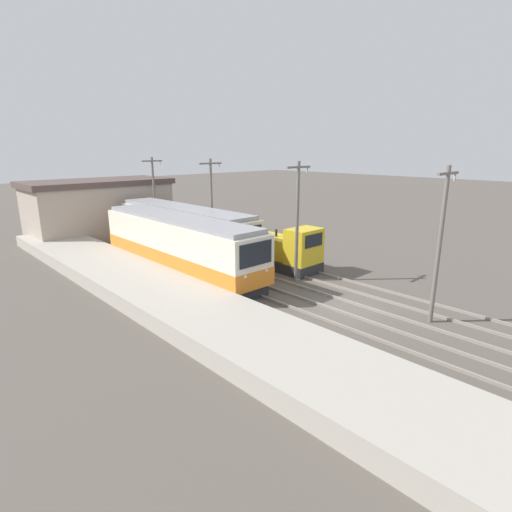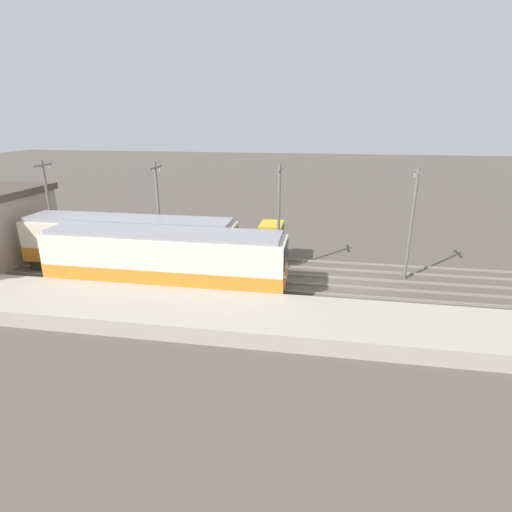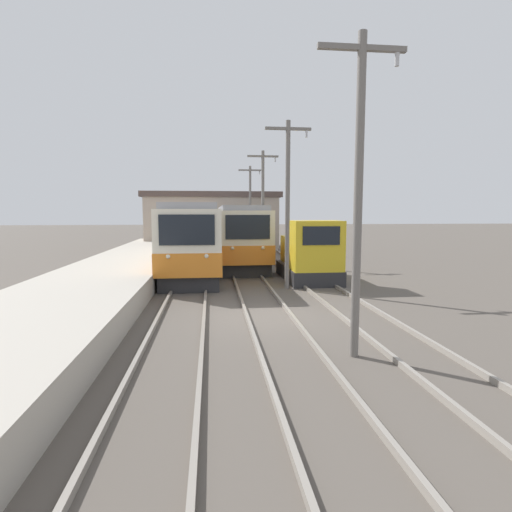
% 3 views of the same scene
% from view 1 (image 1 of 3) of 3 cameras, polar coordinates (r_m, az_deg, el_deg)
% --- Properties ---
extents(ground_plane, '(200.00, 200.00, 0.00)m').
position_cam_1_polar(ground_plane, '(21.19, 12.17, -7.36)').
color(ground_plane, '#564F47').
extents(platform_left, '(4.50, 54.00, 0.86)m').
position_cam_1_polar(platform_left, '(16.64, -0.40, -11.84)').
color(platform_left, '#ADA599').
rests_on(platform_left, ground).
extents(track_left, '(1.54, 60.00, 0.14)m').
position_cam_1_polar(track_left, '(19.23, 7.69, -9.31)').
color(track_left, gray).
rests_on(track_left, ground).
extents(track_center, '(1.54, 60.00, 0.14)m').
position_cam_1_polar(track_center, '(21.32, 12.49, -7.03)').
color(track_center, gray).
rests_on(track_center, ground).
extents(track_right, '(1.54, 60.00, 0.14)m').
position_cam_1_polar(track_right, '(23.73, 16.61, -5.02)').
color(track_right, gray).
rests_on(track_right, ground).
extents(commuter_train_left, '(2.84, 14.85, 3.80)m').
position_cam_1_polar(commuter_train_left, '(26.63, -10.96, 1.31)').
color(commuter_train_left, '#28282B').
rests_on(commuter_train_left, ground).
extents(commuter_train_center, '(2.84, 14.84, 3.75)m').
position_cam_1_polar(commuter_train_center, '(31.11, -10.26, 3.28)').
color(commuter_train_center, '#28282B').
rests_on(commuter_train_center, ground).
extents(shunting_locomotive, '(2.40, 5.01, 3.00)m').
position_cam_1_polar(shunting_locomotive, '(27.16, 4.52, 0.61)').
color(shunting_locomotive, '#28282B').
rests_on(shunting_locomotive, ground).
extents(catenary_mast_near, '(2.00, 0.20, 7.29)m').
position_cam_1_polar(catenary_mast_near, '(19.80, 24.80, 2.02)').
color(catenary_mast_near, slate).
rests_on(catenary_mast_near, ground).
extents(catenary_mast_mid, '(2.00, 0.20, 7.29)m').
position_cam_1_polar(catenary_mast_mid, '(24.15, 5.93, 5.46)').
color(catenary_mast_mid, slate).
rests_on(catenary_mast_mid, ground).
extents(catenary_mast_far, '(2.00, 0.20, 7.29)m').
position_cam_1_polar(catenary_mast_far, '(30.29, -6.37, 7.38)').
color(catenary_mast_far, slate).
rests_on(catenary_mast_far, ground).
extents(catenary_mast_distant, '(2.00, 0.20, 7.29)m').
position_cam_1_polar(catenary_mast_distant, '(37.35, -14.34, 8.45)').
color(catenary_mast_distant, slate).
rests_on(catenary_mast_distant, ground).
extents(station_building, '(12.60, 6.30, 5.24)m').
position_cam_1_polar(station_building, '(40.09, -21.40, 6.40)').
color(station_building, '#AD9E8E').
rests_on(station_building, ground).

